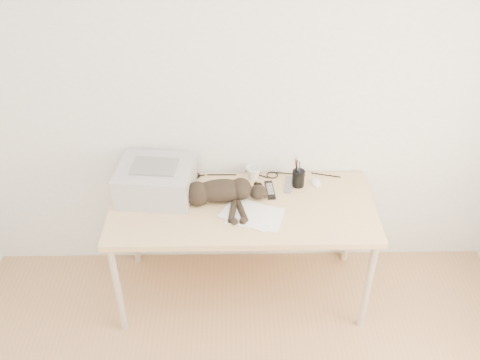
{
  "coord_description": "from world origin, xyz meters",
  "views": [
    {
      "loc": [
        -0.05,
        -1.12,
        2.75
      ],
      "look_at": [
        -0.02,
        1.34,
        0.97
      ],
      "focal_mm": 40.0,
      "sensor_mm": 36.0,
      "label": 1
    }
  ],
  "objects_px": {
    "pen_cup": "(298,178)",
    "mouse": "(316,181)",
    "mug": "(253,173)",
    "cat": "(218,193)",
    "printer": "(156,180)",
    "desk": "(242,214)"
  },
  "relations": [
    {
      "from": "pen_cup",
      "to": "mouse",
      "type": "distance_m",
      "value": 0.12
    },
    {
      "from": "mouse",
      "to": "mug",
      "type": "bearing_deg",
      "value": 166.96
    },
    {
      "from": "mug",
      "to": "mouse",
      "type": "distance_m",
      "value": 0.4
    },
    {
      "from": "mug",
      "to": "cat",
      "type": "bearing_deg",
      "value": -133.97
    },
    {
      "from": "cat",
      "to": "mug",
      "type": "bearing_deg",
      "value": 40.95
    },
    {
      "from": "cat",
      "to": "mouse",
      "type": "xyz_separation_m",
      "value": [
        0.62,
        0.18,
        -0.05
      ]
    },
    {
      "from": "cat",
      "to": "pen_cup",
      "type": "bearing_deg",
      "value": 12.13
    },
    {
      "from": "mug",
      "to": "pen_cup",
      "type": "bearing_deg",
      "value": -15.13
    },
    {
      "from": "cat",
      "to": "pen_cup",
      "type": "xyz_separation_m",
      "value": [
        0.5,
        0.16,
        -0.01
      ]
    },
    {
      "from": "printer",
      "to": "mug",
      "type": "height_order",
      "value": "printer"
    },
    {
      "from": "printer",
      "to": "mouse",
      "type": "xyz_separation_m",
      "value": [
        1.0,
        0.09,
        -0.09
      ]
    },
    {
      "from": "printer",
      "to": "mouse",
      "type": "relative_size",
      "value": 4.82
    },
    {
      "from": "pen_cup",
      "to": "mouse",
      "type": "relative_size",
      "value": 2.02
    },
    {
      "from": "desk",
      "to": "cat",
      "type": "relative_size",
      "value": 2.38
    },
    {
      "from": "mug",
      "to": "pen_cup",
      "type": "height_order",
      "value": "pen_cup"
    },
    {
      "from": "printer",
      "to": "cat",
      "type": "distance_m",
      "value": 0.39
    },
    {
      "from": "cat",
      "to": "mug",
      "type": "xyz_separation_m",
      "value": [
        0.22,
        0.23,
        -0.02
      ]
    },
    {
      "from": "mug",
      "to": "pen_cup",
      "type": "xyz_separation_m",
      "value": [
        0.28,
        -0.08,
        0.01
      ]
    },
    {
      "from": "printer",
      "to": "mouse",
      "type": "bearing_deg",
      "value": 5.27
    },
    {
      "from": "pen_cup",
      "to": "printer",
      "type": "bearing_deg",
      "value": -175.26
    },
    {
      "from": "printer",
      "to": "pen_cup",
      "type": "bearing_deg",
      "value": 4.74
    },
    {
      "from": "cat",
      "to": "mouse",
      "type": "distance_m",
      "value": 0.65
    }
  ]
}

